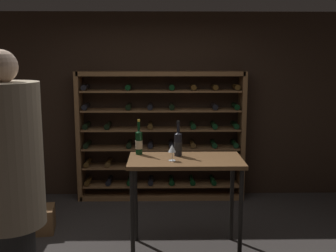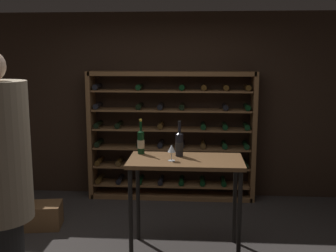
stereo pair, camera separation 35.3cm
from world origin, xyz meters
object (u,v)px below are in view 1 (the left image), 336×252
wine_rack (161,137)px  wine_glass_stemmed_center (172,149)px  wine_bottle_black_capsule (178,143)px  wine_bottle_gold_foil (139,142)px  person_guest_blue_shirt (9,189)px  wine_crate (33,220)px  tasting_table (185,171)px

wine_rack → wine_glass_stemmed_center: bearing=-86.5°
wine_rack → wine_bottle_black_capsule: (0.17, -1.53, 0.23)m
wine_bottle_black_capsule → wine_bottle_gold_foil: bearing=169.7°
wine_glass_stemmed_center → person_guest_blue_shirt: bearing=-131.1°
wine_bottle_gold_foil → wine_bottle_black_capsule: (0.41, -0.07, -0.00)m
person_guest_blue_shirt → wine_bottle_black_capsule: size_ratio=5.60×
wine_rack → wine_bottle_gold_foil: wine_rack is taller
wine_bottle_black_capsule → wine_crate: bearing=167.4°
tasting_table → person_guest_blue_shirt: person_guest_blue_shirt is taller
tasting_table → wine_crate: 1.94m
wine_rack → wine_bottle_gold_foil: 1.49m
tasting_table → wine_bottle_gold_foil: bearing=157.9°
wine_rack → wine_bottle_black_capsule: wine_rack is taller
person_guest_blue_shirt → tasting_table: bearing=-79.9°
wine_crate → wine_bottle_gold_foil: bearing=-13.4°
wine_crate → wine_bottle_gold_foil: wine_bottle_gold_foil is taller
wine_bottle_black_capsule → wine_glass_stemmed_center: (-0.07, -0.20, -0.01)m
wine_bottle_gold_foil → wine_glass_stemmed_center: size_ratio=2.27×
wine_rack → wine_crate: wine_rack is taller
wine_rack → wine_bottle_gold_foil: (-0.24, -1.45, 0.23)m
tasting_table → person_guest_blue_shirt: 1.89m
wine_rack → wine_crate: (-1.49, -1.15, -0.75)m
wine_rack → wine_crate: 2.03m
tasting_table → wine_rack: bearing=98.4°
wine_crate → wine_glass_stemmed_center: (1.60, -0.57, 0.97)m
tasting_table → wine_bottle_black_capsule: wine_bottle_black_capsule is taller
person_guest_blue_shirt → wine_bottle_black_capsule: person_guest_blue_shirt is taller
tasting_table → wine_bottle_gold_foil: (-0.48, 0.19, 0.26)m
wine_crate → wine_bottle_gold_foil: size_ratio=1.29×
wine_rack → person_guest_blue_shirt: person_guest_blue_shirt is taller
wine_crate → wine_bottle_black_capsule: wine_bottle_black_capsule is taller
tasting_table → wine_crate: size_ratio=2.40×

